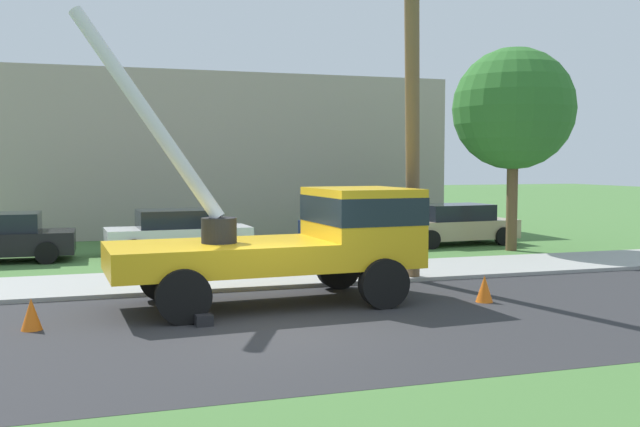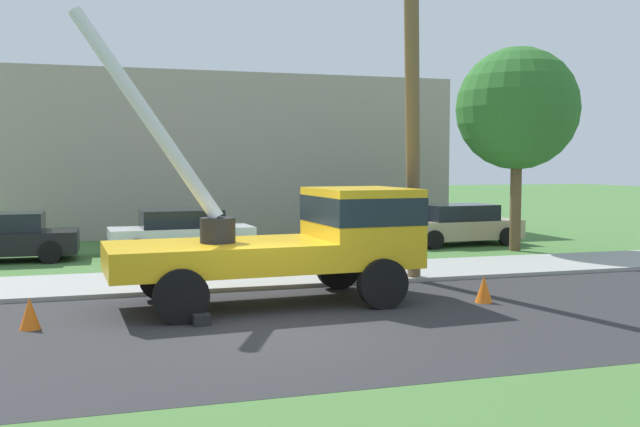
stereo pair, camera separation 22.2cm
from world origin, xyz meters
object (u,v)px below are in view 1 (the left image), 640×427
at_px(utility_truck, 304,234).
at_px(parked_sedan_blue, 366,225).
at_px(roadside_tree_near, 514,109).
at_px(parked_sedan_tan, 454,224).
at_px(traffic_cone_ahead, 484,289).
at_px(parked_sedan_white, 178,232).
at_px(traffic_cone_behind, 31,314).
at_px(leaning_utility_pole, 412,94).

xyz_separation_m(utility_truck, parked_sedan_blue, (4.92, 9.11, -0.70)).
bearing_deg(roadside_tree_near, utility_truck, -144.63).
relative_size(parked_sedan_tan, roadside_tree_near, 0.68).
relative_size(traffic_cone_ahead, roadside_tree_near, 0.08).
xyz_separation_m(parked_sedan_white, roadside_tree_near, (10.59, -2.13, 3.91)).
height_order(utility_truck, traffic_cone_behind, utility_truck).
distance_m(traffic_cone_ahead, parked_sedan_white, 10.99).
bearing_deg(parked_sedan_blue, leaning_utility_pole, -104.75).
relative_size(traffic_cone_ahead, parked_sedan_white, 0.12).
xyz_separation_m(leaning_utility_pole, parked_sedan_tan, (5.36, 8.02, -3.68)).
xyz_separation_m(traffic_cone_behind, parked_sedan_white, (3.62, 9.57, 0.43)).
bearing_deg(roadside_tree_near, leaning_utility_pole, -137.07).
distance_m(utility_truck, parked_sedan_blue, 10.38).
relative_size(leaning_utility_pole, traffic_cone_behind, 15.33).
bearing_deg(parked_sedan_tan, roadside_tree_near, -64.85).
bearing_deg(leaning_utility_pole, traffic_cone_behind, -168.95).
bearing_deg(traffic_cone_behind, traffic_cone_ahead, -0.91).
xyz_separation_m(utility_truck, leaning_utility_pole, (2.65, 0.48, 2.99)).
relative_size(utility_truck, parked_sedan_blue, 1.55).
xyz_separation_m(traffic_cone_behind, parked_sedan_blue, (10.13, 10.16, 0.43)).
xyz_separation_m(leaning_utility_pole, parked_sedan_white, (-4.24, 8.04, -3.68)).
height_order(leaning_utility_pole, parked_sedan_blue, leaning_utility_pole).
distance_m(utility_truck, roadside_tree_near, 11.50).
height_order(parked_sedan_tan, roadside_tree_near, roadside_tree_near).
distance_m(leaning_utility_pole, parked_sedan_blue, 9.65).
bearing_deg(leaning_utility_pole, utility_truck, -169.68).
bearing_deg(parked_sedan_blue, traffic_cone_ahead, -97.59).
relative_size(traffic_cone_ahead, parked_sedan_blue, 0.13).
bearing_deg(utility_truck, traffic_cone_behind, -168.58).
bearing_deg(utility_truck, parked_sedan_tan, 46.69).
bearing_deg(roadside_tree_near, traffic_cone_behind, -152.35).
bearing_deg(parked_sedan_blue, roadside_tree_near, -33.67).
relative_size(traffic_cone_behind, parked_sedan_blue, 0.13).
height_order(parked_sedan_white, roadside_tree_near, roadside_tree_near).
height_order(parked_sedan_white, parked_sedan_tan, same).
relative_size(parked_sedan_blue, parked_sedan_tan, 0.99).
distance_m(traffic_cone_ahead, parked_sedan_tan, 10.68).
height_order(traffic_cone_ahead, traffic_cone_behind, same).
bearing_deg(leaning_utility_pole, traffic_cone_ahead, -61.75).
xyz_separation_m(leaning_utility_pole, roadside_tree_near, (6.35, 5.91, 0.22)).
xyz_separation_m(leaning_utility_pole, parked_sedan_blue, (2.27, 8.63, -3.68)).
distance_m(traffic_cone_ahead, parked_sedan_blue, 10.40).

